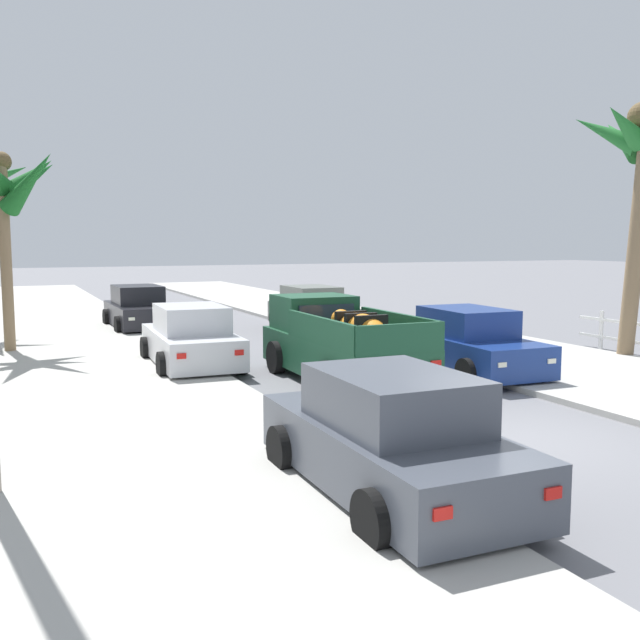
% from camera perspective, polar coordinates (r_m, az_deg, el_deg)
% --- Properties ---
extents(ground_plane, '(160.00, 160.00, 0.00)m').
position_cam_1_polar(ground_plane, '(11.38, 14.97, -9.46)').
color(ground_plane, slate).
extents(sidewalk_left, '(5.38, 60.00, 0.12)m').
position_cam_1_polar(sidewalk_left, '(20.71, -19.20, -2.30)').
color(sidewalk_left, '#B2AFA8').
rests_on(sidewalk_left, ground).
extents(sidewalk_right, '(5.38, 60.00, 0.12)m').
position_cam_1_polar(sidewalk_right, '(23.98, 6.30, -0.83)').
color(sidewalk_right, '#B2AFA8').
rests_on(sidewalk_right, ground).
extents(curb_left, '(0.16, 60.00, 0.10)m').
position_cam_1_polar(curb_left, '(20.87, -15.67, -2.14)').
color(curb_left, silver).
rests_on(curb_left, ground).
extents(curb_right, '(0.16, 60.00, 0.10)m').
position_cam_1_polar(curb_right, '(23.35, 3.58, -1.02)').
color(curb_right, silver).
rests_on(curb_right, ground).
extents(pickup_truck, '(2.28, 5.24, 1.80)m').
position_cam_1_polar(pickup_truck, '(15.45, 1.56, -1.99)').
color(pickup_truck, '#19472D').
rests_on(pickup_truck, ground).
extents(car_left_near, '(2.08, 4.28, 1.54)m').
position_cam_1_polar(car_left_near, '(8.57, 5.75, -9.59)').
color(car_left_near, '#474C56').
rests_on(car_left_near, ground).
extents(car_right_near, '(2.16, 4.32, 1.54)m').
position_cam_1_polar(car_right_near, '(17.31, -10.49, -1.52)').
color(car_right_near, silver).
rests_on(car_right_near, ground).
extents(car_left_mid, '(2.06, 4.28, 1.54)m').
position_cam_1_polar(car_left_mid, '(25.31, -14.61, 0.87)').
color(car_left_mid, black).
rests_on(car_left_mid, ground).
extents(car_right_mid, '(2.18, 4.33, 1.54)m').
position_cam_1_polar(car_right_mid, '(16.57, 11.99, -1.90)').
color(car_right_mid, navy).
rests_on(car_right_mid, ground).
extents(car_left_far, '(2.05, 4.27, 1.54)m').
position_cam_1_polar(car_left_far, '(24.14, -0.66, 0.82)').
color(car_left_far, slate).
rests_on(car_left_far, ground).
extents(palm_tree_right_fore, '(3.47, 3.70, 6.59)m').
position_cam_1_polar(palm_tree_right_fore, '(19.99, 24.66, 12.16)').
color(palm_tree_right_fore, '#846B4C').
rests_on(palm_tree_right_fore, ground).
extents(palm_tree_left_mid, '(3.54, 4.27, 5.53)m').
position_cam_1_polar(palm_tree_left_mid, '(20.62, -24.59, 10.10)').
color(palm_tree_left_mid, '#846B4C').
rests_on(palm_tree_left_mid, ground).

